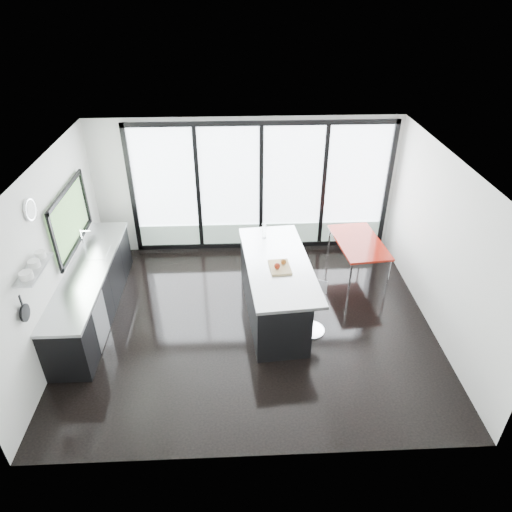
{
  "coord_description": "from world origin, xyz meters",
  "views": [
    {
      "loc": [
        -0.19,
        -5.94,
        5.08
      ],
      "look_at": [
        0.1,
        0.3,
        1.15
      ],
      "focal_mm": 32.0,
      "sensor_mm": 36.0,
      "label": 1
    }
  ],
  "objects_px": {
    "island": "(273,287)",
    "bar_stool_near": "(312,314)",
    "red_table": "(357,258)",
    "bar_stool_far": "(304,291)"
  },
  "relations": [
    {
      "from": "island",
      "to": "bar_stool_near",
      "type": "relative_size",
      "value": 3.56
    },
    {
      "from": "island",
      "to": "red_table",
      "type": "bearing_deg",
      "value": 31.7
    },
    {
      "from": "bar_stool_far",
      "to": "red_table",
      "type": "relative_size",
      "value": 0.46
    },
    {
      "from": "bar_stool_near",
      "to": "bar_stool_far",
      "type": "xyz_separation_m",
      "value": [
        -0.04,
        0.65,
        -0.03
      ]
    },
    {
      "from": "bar_stool_near",
      "to": "bar_stool_far",
      "type": "relative_size",
      "value": 1.09
    },
    {
      "from": "island",
      "to": "red_table",
      "type": "height_order",
      "value": "island"
    },
    {
      "from": "bar_stool_near",
      "to": "bar_stool_far",
      "type": "height_order",
      "value": "bar_stool_near"
    },
    {
      "from": "island",
      "to": "bar_stool_far",
      "type": "relative_size",
      "value": 3.89
    },
    {
      "from": "bar_stool_near",
      "to": "red_table",
      "type": "bearing_deg",
      "value": 77.53
    },
    {
      "from": "bar_stool_near",
      "to": "island",
      "type": "bearing_deg",
      "value": 160.21
    }
  ]
}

